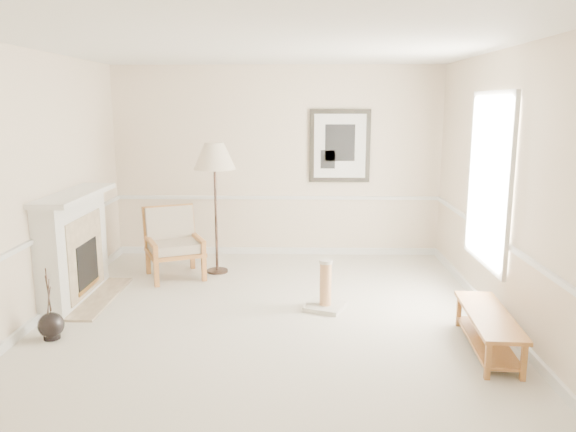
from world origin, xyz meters
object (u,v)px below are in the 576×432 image
object	(u,v)px
floor_vase	(51,326)
armchair	(173,239)
bench	(488,326)
scratching_post	(325,294)
floor_lamp	(215,160)

from	to	relation	value
floor_vase	armchair	size ratio (longest dim) A/B	0.76
bench	armchair	bearing A→B (deg)	146.50
bench	scratching_post	world-z (taller)	scratching_post
armchair	floor_lamp	bearing A→B (deg)	-9.84
armchair	bench	size ratio (longest dim) A/B	0.75
floor_vase	bench	size ratio (longest dim) A/B	0.57
floor_lamp	scratching_post	world-z (taller)	floor_lamp
floor_vase	bench	xyz separation A→B (m)	(4.30, -0.18, 0.11)
bench	scratching_post	xyz separation A→B (m)	(-1.50, 1.08, -0.06)
floor_lamp	scratching_post	distance (m)	2.47
floor_lamp	scratching_post	xyz separation A→B (m)	(1.46, -1.42, -1.40)
armchair	bench	distance (m)	4.25
armchair	scratching_post	distance (m)	2.42
floor_vase	bench	bearing A→B (deg)	-2.35
armchair	floor_vase	bearing A→B (deg)	-133.93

